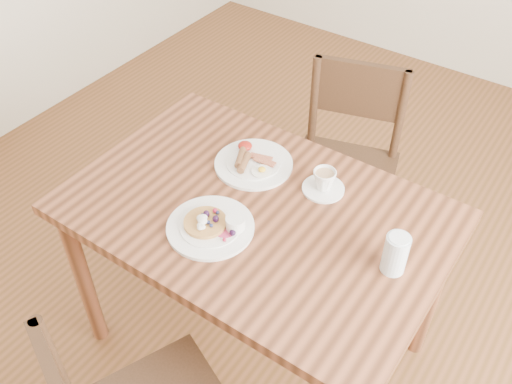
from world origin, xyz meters
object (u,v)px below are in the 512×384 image
pancake_plate (212,225)px  water_glass (395,254)px  dining_table (256,230)px  chair_far (346,161)px  breakfast_plate (252,162)px  teacup_saucer (324,182)px

pancake_plate → water_glass: 0.55m
dining_table → pancake_plate: 0.20m
dining_table → water_glass: 0.49m
chair_far → water_glass: bearing=109.3°
breakfast_plate → chair_far: bearing=75.6°
dining_table → teacup_saucer: 0.27m
dining_table → pancake_plate: (-0.06, -0.15, 0.11)m
breakfast_plate → water_glass: bearing=-14.2°
chair_far → pancake_plate: bearing=69.8°
chair_far → breakfast_plate: (-0.13, -0.50, 0.27)m
chair_far → breakfast_plate: 0.58m
pancake_plate → teacup_saucer: (0.19, 0.35, 0.02)m
pancake_plate → teacup_saucer: size_ratio=1.93×
pancake_plate → breakfast_plate: 0.33m
pancake_plate → chair_far: bearing=86.3°
chair_far → water_glass: (0.47, -0.65, 0.32)m
pancake_plate → water_glass: size_ratio=2.11×
dining_table → teacup_saucer: bearing=56.5°
dining_table → chair_far: size_ratio=1.36×
water_glass → teacup_saucer: bearing=151.4°
dining_table → water_glass: (0.46, 0.02, 0.16)m
dining_table → pancake_plate: size_ratio=4.44×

